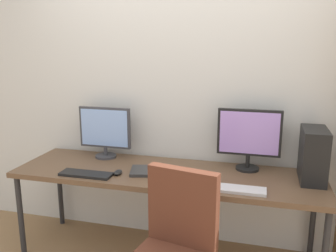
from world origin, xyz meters
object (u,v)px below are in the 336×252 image
at_px(monitor_left, 105,131).
at_px(computer_mouse, 118,172).
at_px(monitor_right, 249,136).
at_px(desk, 166,178).
at_px(pc_tower, 313,155).
at_px(keyboard_left, 86,174).
at_px(laptop_closed, 152,171).
at_px(keyboard_right, 238,189).

bearing_deg(monitor_left, computer_mouse, -54.05).
xyz_separation_m(monitor_right, computer_mouse, (-0.94, -0.36, -0.25)).
relative_size(desk, computer_mouse, 24.49).
bearing_deg(pc_tower, desk, -174.59).
height_order(keyboard_left, laptop_closed, laptop_closed).
distance_m(keyboard_left, computer_mouse, 0.24).
bearing_deg(keyboard_right, monitor_right, 84.83).
distance_m(monitor_right, laptop_closed, 0.79).
distance_m(monitor_right, pc_tower, 0.48).
height_order(monitor_left, keyboard_right, monitor_left).
height_order(pc_tower, keyboard_right, pc_tower).
xyz_separation_m(monitor_left, pc_tower, (1.66, -0.11, -0.04)).
height_order(desk, monitor_left, monitor_left).
relative_size(monitor_left, monitor_right, 0.94).
bearing_deg(computer_mouse, keyboard_right, -5.09).
bearing_deg(laptop_closed, keyboard_right, -29.48).
relative_size(pc_tower, keyboard_right, 1.03).
bearing_deg(monitor_right, laptop_closed, -159.93).
distance_m(monitor_left, pc_tower, 1.66).
bearing_deg(pc_tower, keyboard_right, -146.35).
height_order(desk, pc_tower, pc_tower).
bearing_deg(monitor_left, pc_tower, -3.88).
xyz_separation_m(pc_tower, laptop_closed, (-1.16, -0.14, -0.18)).
height_order(monitor_left, laptop_closed, monitor_left).
bearing_deg(keyboard_left, desk, 22.33).
bearing_deg(keyboard_right, keyboard_left, 180.00).
height_order(keyboard_left, computer_mouse, computer_mouse).
height_order(monitor_left, pc_tower, monitor_left).
bearing_deg(monitor_right, pc_tower, -13.84).
bearing_deg(monitor_right, keyboard_left, -159.13).
bearing_deg(keyboard_left, laptop_closed, 22.09).
bearing_deg(pc_tower, computer_mouse, -169.82).
xyz_separation_m(monitor_right, keyboard_left, (-1.16, -0.44, -0.26)).
distance_m(desk, monitor_left, 0.70).
xyz_separation_m(keyboard_left, keyboard_right, (1.12, 0.00, 0.00)).
height_order(monitor_left, monitor_right, monitor_right).
bearing_deg(desk, monitor_right, 19.49).
bearing_deg(monitor_right, computer_mouse, -158.86).
height_order(desk, keyboard_right, keyboard_right).
relative_size(monitor_right, keyboard_left, 1.22).
relative_size(keyboard_right, laptop_closed, 1.16).
bearing_deg(keyboard_left, monitor_left, 95.17).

